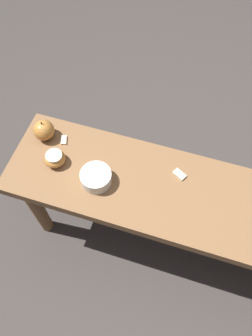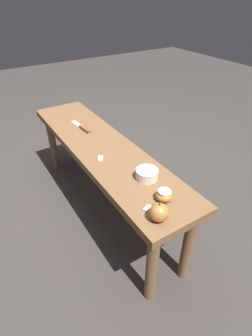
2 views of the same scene
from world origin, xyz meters
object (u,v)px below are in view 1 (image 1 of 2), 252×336
(apple_whole, at_px, (44,130))
(apple_cut, at_px, (55,158))
(bowl, at_px, (96,178))
(wooden_bench, at_px, (206,210))

(apple_whole, bearing_deg, apple_cut, 131.23)
(apple_cut, relative_size, bowl, 0.70)
(wooden_bench, height_order, apple_cut, apple_cut)
(bowl, bearing_deg, apple_cut, -9.59)
(wooden_bench, xyz_separation_m, apple_cut, (0.54, 0.01, 0.10))
(apple_whole, bearing_deg, bowl, 153.92)
(wooden_bench, xyz_separation_m, apple_whole, (0.61, -0.08, 0.11))
(apple_whole, relative_size, apple_cut, 1.16)
(bowl, bearing_deg, apple_whole, -26.08)
(apple_whole, height_order, bowl, apple_whole)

